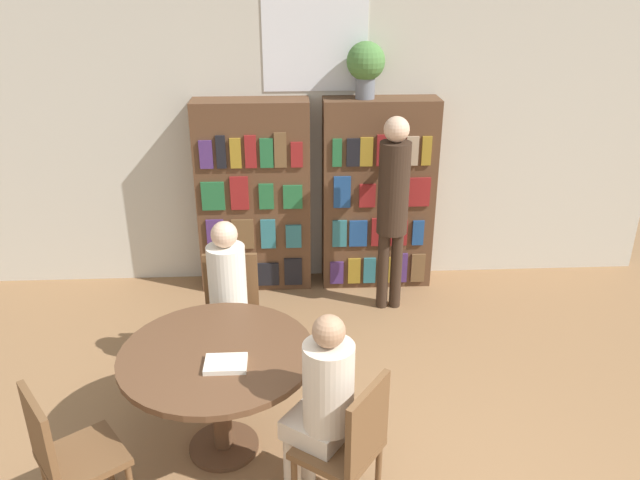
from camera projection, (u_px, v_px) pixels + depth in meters
wall_back at (315, 123)px, 5.62m from camera, size 6.40×0.07×3.00m
bookshelf_left at (254, 197)px, 5.67m from camera, size 1.01×0.34×1.76m
bookshelf_right at (378, 195)px, 5.72m from camera, size 1.01×0.34×1.76m
flower_vase at (366, 64)px, 5.25m from camera, size 0.33×0.33×0.48m
reading_table at (218, 369)px, 3.73m from camera, size 1.16×1.16×0.73m
chair_near_camera at (66, 453)px, 3.25m from camera, size 0.56×0.56×0.88m
chair_left_side at (231, 308)px, 4.61m from camera, size 0.40×0.40×0.88m
chair_far_side at (350, 443)px, 3.31m from camera, size 0.56×0.56×0.88m
seated_reader_left at (228, 295)px, 4.36m from camera, size 0.27×0.38×1.24m
seated_reader_right at (322, 400)px, 3.32m from camera, size 0.42×0.41×1.23m
librarian_standing at (393, 197)px, 5.20m from camera, size 0.26×0.53×1.72m
open_book_on_table at (226, 364)px, 3.54m from camera, size 0.24×0.18×0.03m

